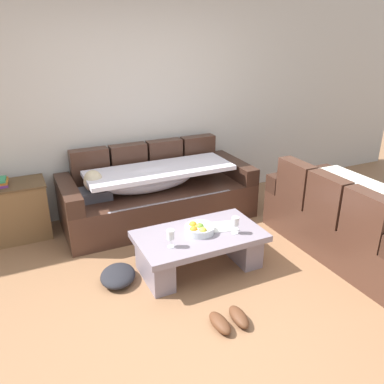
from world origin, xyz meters
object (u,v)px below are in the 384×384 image
at_px(couch_along_wall, 155,194).
at_px(coffee_table, 199,246).
at_px(book_stack_on_cabinet, 0,182).
at_px(fruit_bowl, 199,229).
at_px(wine_glass_near_right, 235,222).
at_px(side_cabinet, 14,211).
at_px(couch_near_window, 350,221).
at_px(pair_of_shoes, 229,320).
at_px(open_magazine, 222,227).
at_px(wine_glass_near_left, 171,235).
at_px(crumpled_garment, 118,276).

bearing_deg(couch_along_wall, coffee_table, -90.06).
distance_m(couch_along_wall, book_stack_on_cabinet, 1.70).
relative_size(couch_along_wall, fruit_bowl, 8.04).
xyz_separation_m(wine_glass_near_right, book_stack_on_cabinet, (-1.95, 1.56, 0.18)).
xyz_separation_m(fruit_bowl, side_cabinet, (-1.57, 1.41, -0.10)).
height_order(couch_near_window, coffee_table, couch_near_window).
bearing_deg(coffee_table, pair_of_shoes, -99.77).
relative_size(open_magazine, side_cabinet, 0.39).
height_order(coffee_table, pair_of_shoes, coffee_table).
relative_size(couch_near_window, wine_glass_near_left, 10.74).
distance_m(wine_glass_near_right, open_magazine, 0.20).
bearing_deg(couch_along_wall, couch_near_window, -44.46).
bearing_deg(open_magazine, coffee_table, -161.29).
distance_m(couch_near_window, book_stack_on_cabinet, 3.69).
xyz_separation_m(wine_glass_near_right, pair_of_shoes, (-0.45, -0.68, -0.45)).
height_order(side_cabinet, book_stack_on_cabinet, book_stack_on_cabinet).
distance_m(fruit_bowl, wine_glass_near_right, 0.35).
height_order(coffee_table, open_magazine, open_magazine).
xyz_separation_m(book_stack_on_cabinet, crumpled_garment, (0.87, -1.30, -0.62)).
distance_m(coffee_table, side_cabinet, 2.12).
bearing_deg(couch_along_wall, crumpled_garment, -126.09).
bearing_deg(coffee_table, side_cabinet, 137.82).
height_order(couch_near_window, wine_glass_near_left, couch_near_window).
distance_m(couch_near_window, wine_glass_near_left, 1.93).
height_order(couch_near_window, fruit_bowl, couch_near_window).
height_order(couch_along_wall, pair_of_shoes, couch_along_wall).
distance_m(fruit_bowl, wine_glass_near_left, 0.37).
bearing_deg(fruit_bowl, wine_glass_near_left, -160.28).
distance_m(coffee_table, book_stack_on_cabinet, 2.22).
distance_m(open_magazine, side_cabinet, 2.30).
distance_m(coffee_table, wine_glass_near_left, 0.44).
distance_m(fruit_bowl, book_stack_on_cabinet, 2.18).
xyz_separation_m(coffee_table, wine_glass_near_left, (-0.34, -0.11, 0.26)).
xyz_separation_m(wine_glass_near_left, wine_glass_near_right, (0.64, -0.03, 0.00)).
height_order(couch_along_wall, side_cabinet, couch_along_wall).
bearing_deg(open_magazine, wine_glass_near_left, -152.99).
relative_size(coffee_table, wine_glass_near_left, 7.23).
xyz_separation_m(couch_along_wall, couch_near_window, (1.57, -1.54, 0.00)).
bearing_deg(wine_glass_near_left, couch_along_wall, 75.39).
bearing_deg(couch_near_window, coffee_table, 77.49).
xyz_separation_m(couch_near_window, coffee_table, (-1.57, 0.35, -0.10)).
bearing_deg(crumpled_garment, open_magazine, -5.76).
height_order(fruit_bowl, wine_glass_near_right, wine_glass_near_right).
distance_m(couch_along_wall, fruit_bowl, 1.19).
relative_size(wine_glass_near_right, book_stack_on_cabinet, 0.73).
bearing_deg(pair_of_shoes, open_magazine, 64.63).
relative_size(wine_glass_near_left, wine_glass_near_right, 1.00).
bearing_deg(wine_glass_near_left, crumpled_garment, 151.86).
bearing_deg(crumpled_garment, book_stack_on_cabinet, 123.83).
distance_m(side_cabinet, book_stack_on_cabinet, 0.37).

